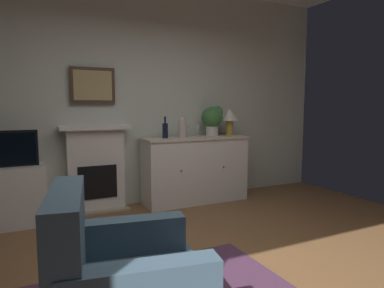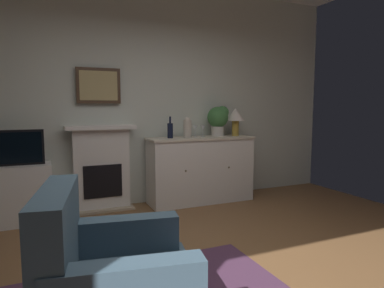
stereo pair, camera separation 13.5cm
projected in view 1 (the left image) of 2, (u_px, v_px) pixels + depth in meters
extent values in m
cube|color=brown|center=(229.00, 285.00, 2.64)|extent=(6.02, 4.81, 0.10)
cube|color=silver|center=(136.00, 95.00, 4.59)|extent=(6.02, 0.06, 2.99)
cube|color=white|center=(96.00, 170.00, 4.34)|extent=(0.70, 0.18, 1.05)
cube|color=tan|center=(99.00, 211.00, 4.30)|extent=(0.77, 0.20, 0.03)
cube|color=black|center=(98.00, 182.00, 4.27)|extent=(0.48, 0.02, 0.42)
cube|color=white|center=(95.00, 128.00, 4.25)|extent=(0.87, 0.27, 0.05)
cube|color=#473323|center=(93.00, 85.00, 4.25)|extent=(0.55, 0.03, 0.45)
cube|color=tan|center=(93.00, 85.00, 4.24)|extent=(0.47, 0.01, 0.37)
cube|color=white|center=(195.00, 171.00, 4.76)|extent=(1.46, 0.45, 0.89)
cube|color=beige|center=(195.00, 138.00, 4.71)|extent=(1.49, 0.48, 0.03)
sphere|color=brown|center=(181.00, 171.00, 4.41)|extent=(0.02, 0.02, 0.02)
sphere|color=brown|center=(224.00, 167.00, 4.69)|extent=(0.02, 0.02, 0.02)
cylinder|color=#B79338|center=(229.00, 128.00, 4.94)|extent=(0.10, 0.10, 0.22)
cone|color=silver|center=(230.00, 114.00, 4.92)|extent=(0.26, 0.26, 0.18)
cylinder|color=black|center=(165.00, 131.00, 4.53)|extent=(0.08, 0.08, 0.20)
cylinder|color=black|center=(165.00, 120.00, 4.52)|extent=(0.03, 0.03, 0.09)
cylinder|color=silver|center=(190.00, 137.00, 4.70)|extent=(0.06, 0.06, 0.00)
cylinder|color=silver|center=(190.00, 134.00, 4.70)|extent=(0.01, 0.01, 0.09)
cone|color=silver|center=(190.00, 128.00, 4.69)|extent=(0.07, 0.07, 0.07)
cylinder|color=silver|center=(197.00, 137.00, 4.74)|extent=(0.06, 0.06, 0.00)
cylinder|color=silver|center=(197.00, 133.00, 4.73)|extent=(0.01, 0.01, 0.09)
cone|color=silver|center=(197.00, 128.00, 4.72)|extent=(0.07, 0.07, 0.07)
cylinder|color=beige|center=(182.00, 129.00, 4.56)|extent=(0.11, 0.11, 0.24)
sphere|color=beige|center=(182.00, 120.00, 4.55)|extent=(0.08, 0.08, 0.08)
cube|color=white|center=(10.00, 197.00, 3.78)|extent=(0.75, 0.42, 0.68)
cube|color=black|center=(7.00, 149.00, 3.70)|extent=(0.62, 0.06, 0.40)
cube|color=black|center=(7.00, 149.00, 3.67)|extent=(0.57, 0.01, 0.35)
cylinder|color=beige|center=(212.00, 131.00, 4.88)|extent=(0.18, 0.18, 0.14)
sphere|color=#3D753D|center=(212.00, 117.00, 4.86)|extent=(0.30, 0.30, 0.30)
sphere|color=#3D753D|center=(217.00, 112.00, 4.85)|extent=(0.18, 0.18, 0.18)
cube|color=#3F596B|center=(67.00, 239.00, 1.70)|extent=(0.29, 0.78, 0.50)
cube|color=#3F596B|center=(142.00, 288.00, 1.51)|extent=(0.73, 0.26, 0.22)
cube|color=#3F596B|center=(127.00, 236.00, 2.12)|extent=(0.73, 0.26, 0.22)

